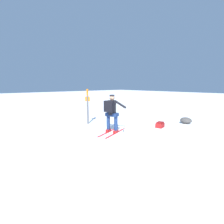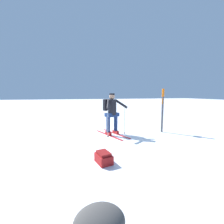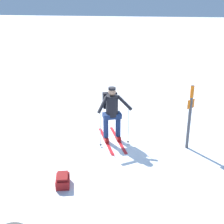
% 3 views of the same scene
% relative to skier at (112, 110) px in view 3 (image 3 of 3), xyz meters
% --- Properties ---
extents(ground_plane, '(80.00, 80.00, 0.00)m').
position_rel_skier_xyz_m(ground_plane, '(-0.21, 0.51, -0.94)').
color(ground_plane, white).
extents(skier, '(1.11, 1.80, 1.63)m').
position_rel_skier_xyz_m(skier, '(0.00, 0.00, 0.00)').
color(skier, red).
rests_on(skier, ground_plane).
extents(dropped_backpack, '(0.39, 0.49, 0.27)m').
position_rel_skier_xyz_m(dropped_backpack, '(-0.84, -2.36, -0.82)').
color(dropped_backpack, maroon).
rests_on(dropped_backpack, ground_plane).
extents(trail_marker, '(0.19, 0.18, 1.81)m').
position_rel_skier_xyz_m(trail_marker, '(2.14, -0.23, 0.13)').
color(trail_marker, '#4C4C51').
rests_on(trail_marker, ground_plane).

